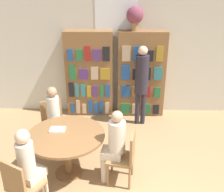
% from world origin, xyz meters
% --- Properties ---
extents(wall_back, '(6.40, 0.07, 3.00)m').
position_xyz_m(wall_back, '(0.00, 3.49, 1.51)').
color(wall_back, beige).
rests_on(wall_back, ground_plane).
extents(bookshelf_left, '(1.07, 0.34, 1.97)m').
position_xyz_m(bookshelf_left, '(-0.59, 3.29, 0.98)').
color(bookshelf_left, brown).
rests_on(bookshelf_left, ground_plane).
extents(bookshelf_right, '(1.07, 0.34, 1.97)m').
position_xyz_m(bookshelf_right, '(0.59, 3.29, 0.98)').
color(bookshelf_right, brown).
rests_on(bookshelf_right, ground_plane).
extents(flower_vase, '(0.36, 0.36, 0.50)m').
position_xyz_m(flower_vase, '(0.40, 3.30, 2.27)').
color(flower_vase, '#997047').
rests_on(flower_vase, bookshelf_right).
extents(reading_table, '(1.22, 1.22, 0.76)m').
position_xyz_m(reading_table, '(-0.75, 1.08, 0.64)').
color(reading_table, brown).
rests_on(reading_table, ground_plane).
extents(chair_near_camera, '(0.54, 0.54, 0.90)m').
position_xyz_m(chair_near_camera, '(-1.20, 0.24, 0.50)').
color(chair_near_camera, olive).
rests_on(chair_near_camera, ground_plane).
extents(chair_left_side, '(0.53, 0.53, 0.90)m').
position_xyz_m(chair_left_side, '(-1.16, 1.93, 0.50)').
color(chair_left_side, olive).
rests_on(chair_left_side, ground_plane).
extents(chair_far_side, '(0.46, 0.46, 0.90)m').
position_xyz_m(chair_far_side, '(0.18, 0.91, 0.50)').
color(chair_far_side, olive).
rests_on(chair_far_side, ground_plane).
extents(seated_reader_left, '(0.34, 0.38, 1.25)m').
position_xyz_m(seated_reader_left, '(-1.08, 1.76, 0.70)').
color(seated_reader_left, beige).
rests_on(seated_reader_left, ground_plane).
extents(seated_reader_right, '(0.39, 0.31, 1.24)m').
position_xyz_m(seated_reader_right, '(0.00, 0.94, 0.70)').
color(seated_reader_right, beige).
rests_on(seated_reader_right, ground_plane).
extents(seated_reader_back, '(0.35, 0.39, 1.26)m').
position_xyz_m(seated_reader_back, '(-1.11, 0.40, 0.70)').
color(seated_reader_back, beige).
rests_on(seated_reader_back, ground_plane).
extents(librarian_standing, '(0.28, 0.55, 1.76)m').
position_xyz_m(librarian_standing, '(0.56, 2.79, 1.07)').
color(librarian_standing, '#28232D').
rests_on(librarian_standing, ground_plane).
extents(open_book_on_table, '(0.24, 0.18, 0.03)m').
position_xyz_m(open_book_on_table, '(-0.90, 1.17, 0.77)').
color(open_book_on_table, silver).
rests_on(open_book_on_table, reading_table).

